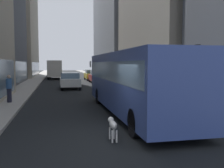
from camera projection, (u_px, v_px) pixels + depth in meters
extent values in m
plane|color=black|center=(72.00, 79.00, 43.56)|extent=(120.00, 120.00, 0.00)
cube|color=#9E9991|center=(36.00, 79.00, 42.37)|extent=(2.40, 110.00, 0.15)
cube|color=gray|center=(105.00, 78.00, 44.74)|extent=(2.40, 110.00, 0.15)
cube|color=slate|center=(20.00, 71.00, 31.74)|extent=(0.08, 14.30, 2.40)
cube|color=slate|center=(36.00, 69.00, 50.91)|extent=(0.08, 17.55, 2.40)
cube|color=gray|center=(175.00, 8.00, 32.10)|extent=(9.84, 18.69, 18.84)
cube|color=slate|center=(136.00, 71.00, 31.68)|extent=(0.08, 16.82, 2.40)
cube|color=slate|center=(102.00, 68.00, 54.40)|extent=(0.08, 21.41, 2.40)
cube|color=#33478C|center=(132.00, 81.00, 13.10)|extent=(2.55, 11.50, 2.75)
cube|color=slate|center=(132.00, 71.00, 13.07)|extent=(2.57, 11.04, 0.90)
cube|color=black|center=(110.00, 91.00, 18.75)|extent=(2.55, 0.16, 0.44)
cylinder|color=black|center=(99.00, 96.00, 16.42)|extent=(0.30, 1.00, 1.00)
cylinder|color=black|center=(133.00, 95.00, 16.89)|extent=(0.30, 1.00, 1.00)
cylinder|color=black|center=(135.00, 123.00, 8.91)|extent=(0.30, 1.00, 1.00)
cylinder|color=black|center=(195.00, 120.00, 9.38)|extent=(0.30, 1.00, 1.00)
cube|color=silver|center=(90.00, 64.00, 17.76)|extent=(0.08, 0.24, 0.40)
cube|color=red|center=(98.00, 78.00, 34.45)|extent=(1.92, 4.61, 0.75)
cube|color=slate|center=(98.00, 73.00, 34.17)|extent=(1.77, 2.07, 0.55)
cylinder|color=black|center=(89.00, 80.00, 36.14)|extent=(0.22, 0.64, 0.64)
cylinder|color=black|center=(102.00, 80.00, 36.49)|extent=(0.22, 0.64, 0.64)
cylinder|color=black|center=(93.00, 82.00, 32.46)|extent=(0.22, 0.64, 0.64)
cylinder|color=black|center=(107.00, 81.00, 32.81)|extent=(0.22, 0.64, 0.64)
cube|color=silver|center=(70.00, 82.00, 26.33)|extent=(1.93, 4.13, 0.75)
cube|color=slate|center=(70.00, 76.00, 26.08)|extent=(1.77, 1.86, 0.55)
cylinder|color=black|center=(61.00, 84.00, 27.79)|extent=(0.22, 0.64, 0.64)
cylinder|color=black|center=(77.00, 84.00, 28.14)|extent=(0.22, 0.64, 0.64)
cylinder|color=black|center=(62.00, 87.00, 24.57)|extent=(0.22, 0.64, 0.64)
cylinder|color=black|center=(80.00, 87.00, 24.93)|extent=(0.22, 0.64, 0.64)
cube|color=yellow|center=(92.00, 76.00, 40.24)|extent=(1.91, 4.74, 0.75)
cube|color=slate|center=(92.00, 71.00, 39.96)|extent=(1.76, 2.13, 0.55)
cylinder|color=black|center=(85.00, 77.00, 42.00)|extent=(0.22, 0.64, 0.64)
cylinder|color=black|center=(95.00, 77.00, 42.36)|extent=(0.22, 0.64, 0.64)
cylinder|color=black|center=(88.00, 79.00, 38.19)|extent=(0.22, 0.64, 0.64)
cylinder|color=black|center=(99.00, 79.00, 38.54)|extent=(0.22, 0.64, 0.64)
cube|color=silver|center=(55.00, 69.00, 47.00)|extent=(2.30, 2.00, 2.10)
cube|color=silver|center=(55.00, 68.00, 43.33)|extent=(2.30, 5.50, 2.60)
cylinder|color=black|center=(49.00, 75.00, 46.88)|extent=(0.28, 0.90, 0.90)
cylinder|color=black|center=(60.00, 75.00, 47.30)|extent=(0.28, 0.90, 0.90)
cylinder|color=black|center=(48.00, 77.00, 41.51)|extent=(0.28, 0.90, 0.90)
cylinder|color=black|center=(61.00, 77.00, 41.93)|extent=(0.28, 0.90, 0.90)
ellipsoid|color=white|center=(113.00, 125.00, 8.51)|extent=(0.22, 0.60, 0.26)
sphere|color=white|center=(111.00, 120.00, 8.87)|extent=(0.20, 0.20, 0.20)
sphere|color=black|center=(109.00, 119.00, 8.87)|extent=(0.07, 0.07, 0.07)
sphere|color=black|center=(112.00, 119.00, 8.90)|extent=(0.07, 0.07, 0.07)
cylinder|color=white|center=(116.00, 126.00, 8.11)|extent=(0.03, 0.16, 0.19)
cylinder|color=white|center=(110.00, 133.00, 8.72)|extent=(0.06, 0.06, 0.40)
cylinder|color=white|center=(114.00, 133.00, 8.75)|extent=(0.06, 0.06, 0.40)
cylinder|color=white|center=(112.00, 137.00, 8.31)|extent=(0.06, 0.06, 0.40)
cylinder|color=white|center=(117.00, 136.00, 8.34)|extent=(0.06, 0.06, 0.40)
sphere|color=black|center=(114.00, 123.00, 8.61)|extent=(0.04, 0.04, 0.04)
sphere|color=black|center=(112.00, 125.00, 8.41)|extent=(0.04, 0.04, 0.04)
sphere|color=black|center=(115.00, 124.00, 8.33)|extent=(0.04, 0.04, 0.04)
cylinder|color=#1E1E2D|center=(9.00, 95.00, 16.05)|extent=(0.28, 0.28, 0.85)
cylinder|color=#33598C|center=(9.00, 84.00, 15.99)|extent=(0.34, 0.34, 0.62)
sphere|color=tan|center=(9.00, 77.00, 15.96)|extent=(0.22, 0.22, 0.22)
cylinder|color=black|center=(199.00, 76.00, 13.93)|extent=(0.12, 0.12, 3.40)
cube|color=black|center=(197.00, 51.00, 14.00)|extent=(0.24, 0.20, 0.70)
sphere|color=red|center=(196.00, 47.00, 14.09)|extent=(0.11, 0.11, 0.11)
sphere|color=orange|center=(196.00, 51.00, 14.11)|extent=(0.11, 0.11, 0.11)
sphere|color=green|center=(196.00, 55.00, 14.13)|extent=(0.11, 0.11, 0.11)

